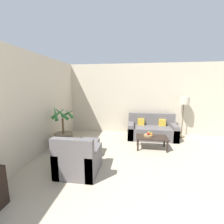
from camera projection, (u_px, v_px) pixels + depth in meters
wall_back at (153, 99)px, 5.75m from camera, size 8.08×0.06×2.70m
wall_left at (0, 113)px, 2.88m from camera, size 0.06×8.37×2.70m
potted_palm at (64, 136)px, 4.56m from camera, size 0.70×0.69×1.31m
sofa_loveseat at (152, 130)px, 5.38m from camera, size 1.69×0.81×0.86m
floor_lamp at (184, 103)px, 5.31m from camera, size 0.36×0.36×1.49m
coffee_table at (152, 138)px, 4.46m from camera, size 0.91×0.52×0.37m
fruit_bowl at (148, 135)px, 4.50m from camera, size 0.27×0.27×0.05m
apple_red at (148, 134)px, 4.46m from camera, size 0.08×0.08×0.08m
apple_green at (149, 133)px, 4.57m from camera, size 0.07×0.07×0.07m
orange_fruit at (151, 134)px, 4.46m from camera, size 0.07×0.07×0.07m
armchair at (79, 160)px, 3.24m from camera, size 0.84×0.85×0.88m
ottoman at (88, 147)px, 4.12m from camera, size 0.56×0.52×0.39m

